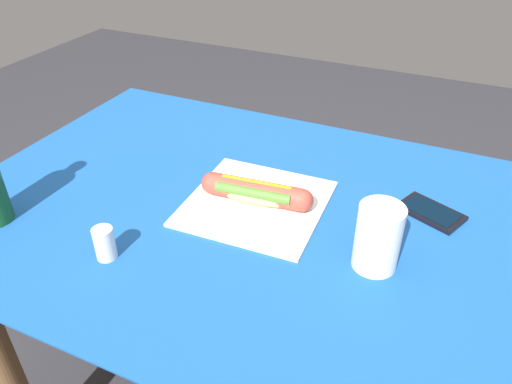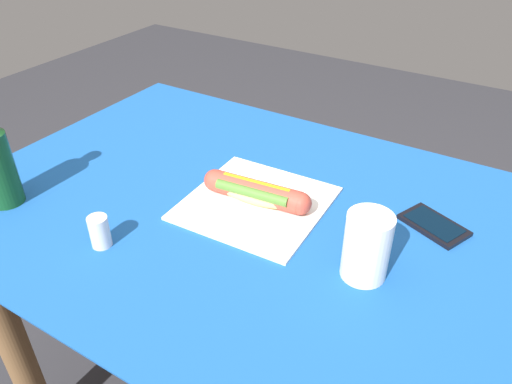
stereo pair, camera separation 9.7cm
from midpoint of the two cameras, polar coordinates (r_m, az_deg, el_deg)
name	(u,v)px [view 1 (the left image)]	position (r m, az deg, el deg)	size (l,w,h in m)	color
dining_table	(262,262)	(1.05, -1.97, -8.16)	(1.25, 0.84, 0.75)	brown
paper_wrapper	(256,203)	(0.99, -2.82, -1.39)	(0.27, 0.27, 0.01)	white
hot_dog	(256,192)	(0.97, -2.88, -0.12)	(0.23, 0.07, 0.05)	#E5BC75
cell_phone	(431,212)	(1.01, 17.02, -2.34)	(0.14, 0.11, 0.01)	black
drinking_cup	(378,237)	(0.83, 10.70, -5.32)	(0.08, 0.08, 0.12)	white
salt_shaker	(105,243)	(0.90, -20.15, -5.73)	(0.04, 0.04, 0.06)	silver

